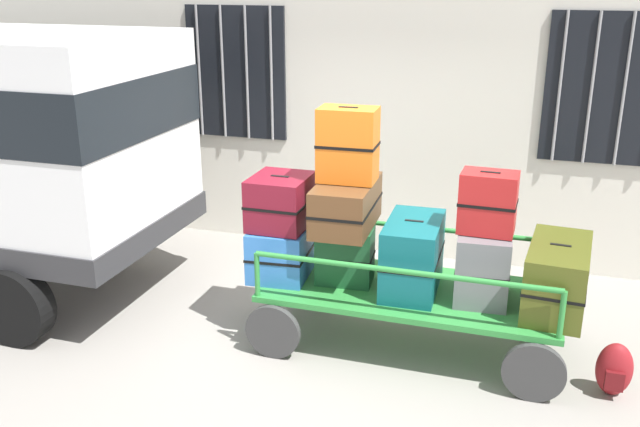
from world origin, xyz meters
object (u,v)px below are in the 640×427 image
object	(u,v)px
backpack	(614,370)
suitcase_midright_middle	(488,202)
suitcase_left_middle	(280,202)
suitcase_midleft_top	(348,145)
suitcase_right_bottom	(557,277)
suitcase_midleft_bottom	(345,255)
suitcase_left_bottom	(281,251)
luggage_cart	(410,300)
suitcase_center_bottom	(413,255)
suitcase_midleft_middle	(346,205)
suitcase_midright_bottom	(483,266)

from	to	relation	value
backpack	suitcase_midright_middle	bearing A→B (deg)	163.63
suitcase_left_middle	suitcase_midleft_top	bearing A→B (deg)	5.99
suitcase_right_bottom	suitcase_midleft_top	bearing A→B (deg)	179.24
suitcase_midleft_bottom	backpack	bearing A→B (deg)	-7.15
backpack	suitcase_left_middle	bearing A→B (deg)	174.60
suitcase_left_middle	backpack	bearing A→B (deg)	-5.40
suitcase_midleft_top	suitcase_right_bottom	world-z (taller)	suitcase_midleft_top
suitcase_midleft_bottom	suitcase_midright_middle	world-z (taller)	suitcase_midright_middle
suitcase_left_bottom	suitcase_left_middle	distance (m)	0.46
suitcase_left_middle	suitcase_right_bottom	distance (m)	2.37
suitcase_midleft_bottom	suitcase_midright_middle	size ratio (longest dim) A/B	1.02
backpack	suitcase_right_bottom	bearing A→B (deg)	147.58
suitcase_left_middle	backpack	distance (m)	2.99
luggage_cart	suitcase_center_bottom	distance (m)	0.41
backpack	luggage_cart	bearing A→B (deg)	169.52
suitcase_midleft_middle	suitcase_right_bottom	xyz separation A→B (m)	(1.75, 0.01, -0.43)
suitcase_midleft_bottom	suitcase_left_middle	bearing A→B (deg)	-178.64
suitcase_center_bottom	suitcase_midright_middle	world-z (taller)	suitcase_midright_middle
luggage_cart	backpack	xyz separation A→B (m)	(1.64, -0.30, -0.21)
backpack	suitcase_center_bottom	bearing A→B (deg)	169.14
suitcase_right_bottom	backpack	bearing A→B (deg)	-32.42
suitcase_midleft_middle	suitcase_midright_bottom	world-z (taller)	suitcase_midleft_middle
suitcase_midleft_bottom	suitcase_midright_middle	distance (m)	1.31
suitcase_midleft_middle	suitcase_midleft_top	distance (m)	0.52
suitcase_midleft_middle	suitcase_right_bottom	distance (m)	1.80
suitcase_center_bottom	suitcase_midleft_top	bearing A→B (deg)	178.89
backpack	suitcase_midleft_bottom	bearing A→B (deg)	172.85
suitcase_left_middle	suitcase_midright_bottom	distance (m)	1.79
suitcase_left_bottom	suitcase_midright_middle	xyz separation A→B (m)	(1.75, 0.05, 0.61)
suitcase_left_bottom	suitcase_midleft_top	world-z (taller)	suitcase_midleft_top
suitcase_left_bottom	suitcase_right_bottom	distance (m)	2.33
luggage_cart	suitcase_midright_bottom	bearing A→B (deg)	-1.05
suitcase_left_bottom	suitcase_midleft_middle	distance (m)	0.75
suitcase_left_bottom	suitcase_midleft_bottom	size ratio (longest dim) A/B	1.30
suitcase_midleft_middle	backpack	distance (m)	2.46
suitcase_midright_middle	suitcase_midleft_middle	bearing A→B (deg)	-179.25
suitcase_left_middle	backpack	size ratio (longest dim) A/B	1.27
suitcase_midleft_middle	suitcase_center_bottom	bearing A→B (deg)	1.88
suitcase_midleft_top	suitcase_midright_middle	world-z (taller)	suitcase_midleft_top
suitcase_midleft_bottom	suitcase_right_bottom	size ratio (longest dim) A/B	0.54
suitcase_center_bottom	backpack	distance (m)	1.78
suitcase_midright_middle	suitcase_right_bottom	bearing A→B (deg)	-0.80
luggage_cart	suitcase_center_bottom	world-z (taller)	suitcase_center_bottom
luggage_cart	suitcase_midleft_middle	world-z (taller)	suitcase_midleft_middle
suitcase_midright_middle	suitcase_midright_bottom	bearing A→B (deg)	-90.00
suitcase_midright_bottom	suitcase_center_bottom	bearing A→B (deg)	177.81
luggage_cart	suitcase_midleft_top	size ratio (longest dim) A/B	4.14
suitcase_left_middle	suitcase_center_bottom	size ratio (longest dim) A/B	0.69
suitcase_center_bottom	suitcase_midright_bottom	world-z (taller)	suitcase_center_bottom
luggage_cart	suitcase_midright_middle	distance (m)	1.10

